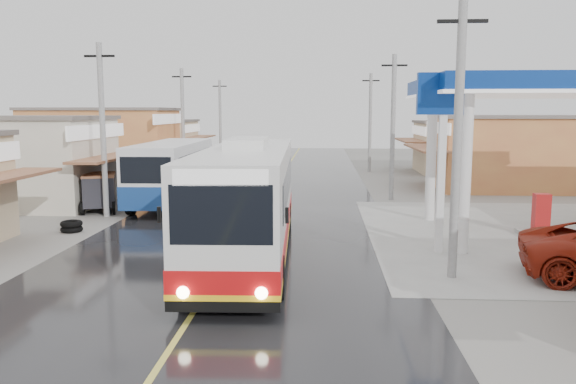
% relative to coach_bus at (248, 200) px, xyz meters
% --- Properties ---
extents(ground, '(120.00, 120.00, 0.00)m').
position_rel_coach_bus_xyz_m(ground, '(-0.64, -2.20, -1.93)').
color(ground, slate).
rests_on(ground, ground).
extents(road, '(12.00, 90.00, 0.02)m').
position_rel_coach_bus_xyz_m(road, '(-0.64, 12.80, -1.92)').
color(road, black).
rests_on(road, ground).
extents(centre_line, '(0.15, 90.00, 0.01)m').
position_rel_coach_bus_xyz_m(centre_line, '(-0.64, 12.80, -1.91)').
color(centre_line, '#D8CC4C').
rests_on(centre_line, road).
extents(shopfronts_left, '(11.00, 44.00, 5.20)m').
position_rel_coach_bus_xyz_m(shopfronts_left, '(-13.64, 15.80, -1.93)').
color(shopfronts_left, tan).
rests_on(shopfronts_left, ground).
extents(shopfronts_right, '(11.00, 44.00, 4.80)m').
position_rel_coach_bus_xyz_m(shopfronts_right, '(14.36, 9.80, -1.93)').
color(shopfronts_right, beige).
rests_on(shopfronts_right, ground).
extents(utility_poles_left, '(1.60, 50.00, 8.00)m').
position_rel_coach_bus_xyz_m(utility_poles_left, '(-7.64, 13.80, -1.93)').
color(utility_poles_left, gray).
rests_on(utility_poles_left, ground).
extents(utility_poles_right, '(1.60, 36.00, 8.00)m').
position_rel_coach_bus_xyz_m(utility_poles_right, '(6.36, 12.80, -1.93)').
color(utility_poles_right, gray).
rests_on(utility_poles_right, ground).
extents(coach_bus, '(3.30, 12.93, 4.01)m').
position_rel_coach_bus_xyz_m(coach_bus, '(0.00, 0.00, 0.00)').
color(coach_bus, silver).
rests_on(coach_bus, road).
extents(second_bus, '(2.91, 9.91, 3.27)m').
position_rel_coach_bus_xyz_m(second_bus, '(-5.53, 10.79, -0.17)').
color(second_bus, silver).
rests_on(second_bus, road).
extents(cyclist, '(1.25, 2.07, 2.10)m').
position_rel_coach_bus_xyz_m(cyclist, '(-3.91, 8.21, -1.24)').
color(cyclist, black).
rests_on(cyclist, ground).
extents(tricycle_near, '(2.32, 2.66, 1.89)m').
position_rel_coach_bus_xyz_m(tricycle_near, '(-8.47, 8.08, -0.85)').
color(tricycle_near, '#26262D').
rests_on(tricycle_near, ground).
extents(tyre_stack, '(0.89, 0.89, 0.46)m').
position_rel_coach_bus_xyz_m(tyre_stack, '(-7.80, 3.42, -1.70)').
color(tyre_stack, black).
rests_on(tyre_stack, ground).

